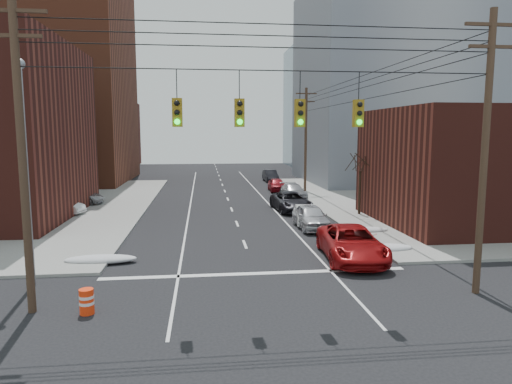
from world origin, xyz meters
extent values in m
plane|color=black|center=(0.00, 0.00, 0.00)|extent=(160.00, 160.00, 0.00)
cube|color=gray|center=(27.00, 27.00, 0.07)|extent=(40.00, 40.00, 0.15)
cube|color=brown|center=(-24.00, 48.00, 15.00)|extent=(24.00, 20.00, 30.00)
cube|color=#501E18|center=(-26.00, 74.00, 6.00)|extent=(22.00, 18.00, 12.00)
cube|color=gray|center=(22.00, 44.00, 12.50)|extent=(22.00, 20.00, 25.00)
cube|color=gray|center=(24.00, 70.00, 11.00)|extent=(20.00, 18.00, 22.00)
cube|color=#501E18|center=(18.00, 16.00, 4.00)|extent=(16.00, 12.00, 8.00)
cylinder|color=#473323|center=(-8.50, 3.00, 5.50)|extent=(0.28, 0.28, 11.00)
cube|color=#473323|center=(-8.50, 3.00, 10.40)|extent=(2.20, 0.12, 0.12)
cube|color=#473323|center=(-8.50, 3.00, 9.60)|extent=(1.80, 0.12, 0.12)
cylinder|color=#473323|center=(8.50, 3.00, 5.50)|extent=(0.28, 0.28, 11.00)
cube|color=#473323|center=(8.50, 3.00, 10.40)|extent=(2.20, 0.12, 0.12)
cube|color=#473323|center=(8.50, 3.00, 9.60)|extent=(1.80, 0.12, 0.12)
cylinder|color=#473323|center=(8.50, 34.00, 5.50)|extent=(0.28, 0.28, 11.00)
cube|color=#473323|center=(8.50, 34.00, 10.40)|extent=(2.20, 0.12, 0.12)
cube|color=#473323|center=(8.50, 34.00, 9.60)|extent=(1.80, 0.12, 0.12)
cylinder|color=black|center=(0.00, 3.00, 8.60)|extent=(17.00, 0.04, 0.04)
cylinder|color=black|center=(-3.20, 3.00, 8.10)|extent=(0.03, 0.03, 1.00)
cube|color=olive|center=(-3.20, 3.00, 7.10)|extent=(0.35, 0.30, 1.00)
sphere|color=black|center=(-3.20, 2.83, 7.42)|extent=(0.20, 0.20, 0.20)
sphere|color=black|center=(-3.20, 2.83, 7.10)|extent=(0.20, 0.20, 0.20)
sphere|color=#0CE526|center=(-3.20, 2.83, 6.78)|extent=(0.20, 0.20, 0.20)
cylinder|color=black|center=(-1.00, 3.00, 8.10)|extent=(0.03, 0.03, 1.00)
cube|color=olive|center=(-1.00, 3.00, 7.10)|extent=(0.35, 0.30, 1.00)
sphere|color=black|center=(-1.00, 2.83, 7.42)|extent=(0.20, 0.20, 0.20)
sphere|color=black|center=(-1.00, 2.83, 7.10)|extent=(0.20, 0.20, 0.20)
sphere|color=#0CE526|center=(-1.00, 2.83, 6.78)|extent=(0.20, 0.20, 0.20)
cylinder|color=black|center=(1.20, 3.00, 8.10)|extent=(0.03, 0.03, 1.00)
cube|color=olive|center=(1.20, 3.00, 7.10)|extent=(0.35, 0.30, 1.00)
sphere|color=black|center=(1.20, 2.83, 7.42)|extent=(0.20, 0.20, 0.20)
sphere|color=black|center=(1.20, 2.83, 7.10)|extent=(0.20, 0.20, 0.20)
sphere|color=#0CE526|center=(1.20, 2.83, 6.78)|extent=(0.20, 0.20, 0.20)
cylinder|color=black|center=(3.40, 3.00, 8.10)|extent=(0.03, 0.03, 1.00)
cube|color=olive|center=(3.40, 3.00, 7.10)|extent=(0.35, 0.30, 1.00)
sphere|color=black|center=(3.40, 2.83, 7.42)|extent=(0.20, 0.20, 0.20)
sphere|color=black|center=(3.40, 2.83, 7.10)|extent=(0.20, 0.20, 0.20)
sphere|color=#0CE526|center=(3.40, 2.83, 6.78)|extent=(0.20, 0.20, 0.20)
cylinder|color=gray|center=(-9.50, 6.00, 4.50)|extent=(0.18, 0.18, 9.00)
sphere|color=gray|center=(-9.50, 6.00, 9.10)|extent=(0.44, 0.44, 0.44)
cylinder|color=black|center=(9.60, 20.00, 1.75)|extent=(0.20, 0.20, 3.50)
cylinder|color=black|center=(9.98, 20.12, 4.07)|extent=(0.27, 0.82, 1.19)
cylinder|color=black|center=(9.82, 20.57, 4.16)|extent=(1.17, 0.54, 1.38)
cylinder|color=black|center=(9.17, 20.74, 4.19)|extent=(1.44, 1.00, 1.48)
cylinder|color=black|center=(9.20, 20.06, 4.07)|extent=(0.17, 0.84, 1.19)
cylinder|color=black|center=(9.15, 19.58, 4.16)|extent=(0.82, 0.99, 1.40)
cylinder|color=black|center=(9.66, 19.15, 4.19)|extent=(1.74, 0.21, 1.43)
cylinder|color=black|center=(9.93, 19.77, 4.07)|extent=(0.48, 0.73, 1.20)
ellipsoid|color=silver|center=(-7.40, 9.00, 0.21)|extent=(3.50, 1.08, 0.42)
ellipsoid|color=silver|center=(7.40, 9.50, 0.21)|extent=(3.00, 1.08, 0.42)
ellipsoid|color=silver|center=(7.40, 14.00, 0.21)|extent=(4.00, 1.08, 0.42)
imported|color=maroon|center=(5.09, 8.29, 0.84)|extent=(3.30, 6.26, 1.68)
imported|color=silver|center=(4.80, 15.86, 0.79)|extent=(1.94, 4.68, 1.59)
imported|color=silver|center=(4.80, 17.43, 0.64)|extent=(1.86, 4.04, 1.28)
imported|color=black|center=(4.80, 22.80, 0.77)|extent=(2.97, 5.74, 1.55)
imported|color=#A6A7AB|center=(6.40, 29.85, 0.69)|extent=(2.23, 4.88, 1.38)
imported|color=maroon|center=(5.63, 35.17, 0.72)|extent=(1.80, 4.24, 1.43)
imported|color=black|center=(6.40, 45.31, 0.75)|extent=(1.67, 4.58, 1.50)
imported|color=silver|center=(-13.31, 22.52, 0.78)|extent=(4.02, 2.40, 1.25)
imported|color=#A9A9AE|center=(-13.25, 27.43, 0.77)|extent=(4.57, 2.26, 1.25)
imported|color=black|center=(-17.29, 24.79, 0.87)|extent=(4.98, 2.13, 1.43)
imported|color=silver|center=(-16.82, 28.69, 0.84)|extent=(4.33, 2.75, 1.37)
cylinder|color=#FF340D|center=(-6.50, 2.59, 0.45)|extent=(0.67, 0.67, 0.91)
cylinder|color=white|center=(-6.50, 2.59, 0.64)|extent=(0.68, 0.68, 0.11)
cylinder|color=white|center=(-6.50, 2.59, 0.41)|extent=(0.68, 0.68, 0.11)
camera|label=1|loc=(-2.33, -13.51, 6.42)|focal=32.00mm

